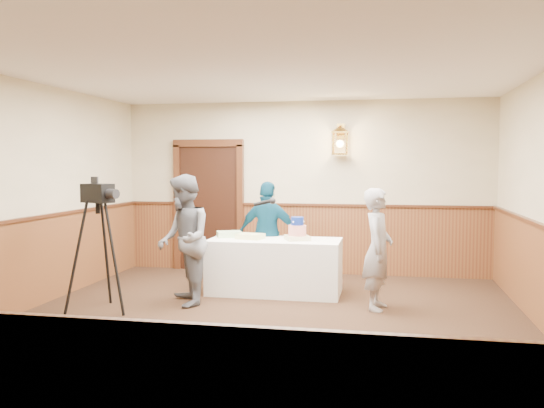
{
  "coord_description": "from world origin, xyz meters",
  "views": [
    {
      "loc": [
        1.3,
        -5.8,
        1.78
      ],
      "look_at": [
        -0.17,
        1.7,
        1.25
      ],
      "focal_mm": 38.0,
      "sensor_mm": 36.0,
      "label": 1
    }
  ],
  "objects": [
    {
      "name": "ground",
      "position": [
        0.0,
        0.0,
        0.0
      ],
      "size": [
        7.0,
        7.0,
        0.0
      ],
      "primitive_type": "plane",
      "color": "black",
      "rests_on": "ground"
    },
    {
      "name": "room_shell",
      "position": [
        -0.05,
        0.45,
        1.52
      ],
      "size": [
        6.02,
        7.02,
        2.81
      ],
      "color": "#BDB28E",
      "rests_on": "ground"
    },
    {
      "name": "display_table",
      "position": [
        -0.17,
        1.9,
        0.38
      ],
      "size": [
        1.8,
        0.8,
        0.75
      ],
      "primitive_type": "cube",
      "color": "white",
      "rests_on": "ground"
    },
    {
      "name": "tiered_cake",
      "position": [
        0.14,
        1.88,
        0.87
      ],
      "size": [
        0.4,
        0.4,
        0.32
      ],
      "rotation": [
        0.0,
        0.0,
        0.41
      ],
      "color": "beige",
      "rests_on": "display_table"
    },
    {
      "name": "sheet_cake_yellow",
      "position": [
        -0.51,
        1.88,
        0.79
      ],
      "size": [
        0.39,
        0.33,
        0.07
      ],
      "primitive_type": "cube",
      "rotation": [
        0.0,
        0.0,
        -0.22
      ],
      "color": "#FAFC97",
      "rests_on": "display_table"
    },
    {
      "name": "sheet_cake_green",
      "position": [
        -0.86,
        2.03,
        0.79
      ],
      "size": [
        0.41,
        0.38,
        0.08
      ],
      "primitive_type": "cube",
      "rotation": [
        0.0,
        0.0,
        0.41
      ],
      "color": "#A0D294",
      "rests_on": "display_table"
    },
    {
      "name": "interviewer",
      "position": [
        -1.17,
        1.03,
        0.83
      ],
      "size": [
        1.57,
        1.0,
        1.65
      ],
      "rotation": [
        0.0,
        0.0,
        -1.11
      ],
      "color": "slate",
      "rests_on": "ground"
    },
    {
      "name": "baker",
      "position": [
        1.23,
        1.28,
        0.75
      ],
      "size": [
        0.42,
        0.58,
        1.49
      ],
      "primitive_type": "imported",
      "rotation": [
        0.0,
        0.0,
        1.45
      ],
      "color": "gray",
      "rests_on": "ground"
    },
    {
      "name": "assistant_p",
      "position": [
        -0.35,
        2.31,
        0.77
      ],
      "size": [
        0.94,
        0.48,
        1.53
      ],
      "primitive_type": "imported",
      "rotation": [
        0.0,
        0.0,
        3.02
      ],
      "color": "navy",
      "rests_on": "ground"
    },
    {
      "name": "tv_camera_rig",
      "position": [
        -2.07,
        0.53,
        0.69
      ],
      "size": [
        0.6,
        0.57,
        1.55
      ],
      "rotation": [
        0.0,
        0.0,
        -0.37
      ],
      "color": "black",
      "rests_on": "ground"
    }
  ]
}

